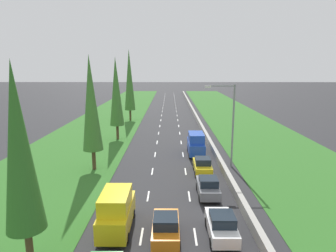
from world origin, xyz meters
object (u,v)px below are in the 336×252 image
object	(u,v)px
grey_hatchback_right_lane	(208,187)
poplar_tree_third	(116,92)
orange_hatchback_centre_lane	(166,227)
poplar_tree_fourth	(129,80)
street_light_mast	(230,120)
blue_van_right_lane	(196,144)
poplar_tree_second	(91,104)
poplar_tree_nearest	(19,149)
white_hatchback_right_lane	(221,225)
yellow_van_left_lane	(117,211)
yellow_hatchback_right_lane	(202,165)

from	to	relation	value
grey_hatchback_right_lane	poplar_tree_third	bearing A→B (deg)	119.38
grey_hatchback_right_lane	orange_hatchback_centre_lane	distance (m)	7.28
poplar_tree_fourth	street_light_mast	distance (m)	31.78
grey_hatchback_right_lane	blue_van_right_lane	distance (m)	11.87
poplar_tree_third	poplar_tree_second	bearing A→B (deg)	-90.82
poplar_tree_nearest	poplar_tree_second	bearing A→B (deg)	91.30
poplar_tree_third	white_hatchback_right_lane	bearing A→B (deg)	-66.60
poplar_tree_fourth	poplar_tree_second	bearing A→B (deg)	-90.03
poplar_tree_second	street_light_mast	size ratio (longest dim) A/B	1.34
yellow_van_left_lane	poplar_tree_fourth	distance (m)	41.80
grey_hatchback_right_lane	blue_van_right_lane	bearing A→B (deg)	89.90
orange_hatchback_centre_lane	poplar_tree_fourth	size ratio (longest dim) A/B	0.27
orange_hatchback_centre_lane	street_light_mast	world-z (taller)	street_light_mast
yellow_van_left_lane	poplar_tree_fourth	xyz separation A→B (m)	(-4.53, 41.00, 6.80)
grey_hatchback_right_lane	yellow_van_left_lane	world-z (taller)	yellow_van_left_lane
street_light_mast	blue_van_right_lane	bearing A→B (deg)	126.56
poplar_tree_third	yellow_hatchback_right_lane	bearing A→B (deg)	-51.90
white_hatchback_right_lane	street_light_mast	world-z (taller)	street_light_mast
blue_van_right_lane	grey_hatchback_right_lane	bearing A→B (deg)	-90.10
grey_hatchback_right_lane	poplar_tree_nearest	world-z (taller)	poplar_tree_nearest
yellow_hatchback_right_lane	orange_hatchback_centre_lane	world-z (taller)	same
poplar_tree_third	yellow_van_left_lane	bearing A→B (deg)	-80.17
orange_hatchback_centre_lane	poplar_tree_third	distance (m)	27.97
yellow_van_left_lane	poplar_tree_second	size ratio (longest dim) A/B	0.41
poplar_tree_second	street_light_mast	world-z (taller)	poplar_tree_second
yellow_hatchback_right_lane	poplar_tree_nearest	world-z (taller)	poplar_tree_nearest
yellow_hatchback_right_lane	street_light_mast	size ratio (longest dim) A/B	0.43
blue_van_right_lane	poplar_tree_third	xyz separation A→B (m)	(-11.15, 7.91, 5.78)
orange_hatchback_centre_lane	yellow_van_left_lane	bearing A→B (deg)	162.34
poplar_tree_second	poplar_tree_third	world-z (taller)	poplar_tree_third
poplar_tree_third	blue_van_right_lane	bearing A→B (deg)	-35.34
yellow_hatchback_right_lane	poplar_tree_nearest	bearing A→B (deg)	-127.92
yellow_van_left_lane	poplar_tree_third	size ratio (longest dim) A/B	0.40
grey_hatchback_right_lane	poplar_tree_second	distance (m)	14.45
blue_van_right_lane	poplar_tree_third	size ratio (longest dim) A/B	0.40
white_hatchback_right_lane	blue_van_right_lane	xyz separation A→B (m)	(-0.06, 17.99, 0.56)
poplar_tree_second	grey_hatchback_right_lane	bearing A→B (deg)	-29.75
yellow_van_left_lane	poplar_tree_third	world-z (taller)	poplar_tree_third
yellow_van_left_lane	poplar_tree_second	world-z (taller)	poplar_tree_second
white_hatchback_right_lane	blue_van_right_lane	size ratio (longest dim) A/B	0.80
orange_hatchback_centre_lane	poplar_tree_fourth	world-z (taller)	poplar_tree_fourth
yellow_hatchback_right_lane	blue_van_right_lane	world-z (taller)	blue_van_right_lane
white_hatchback_right_lane	yellow_van_left_lane	xyz separation A→B (m)	(-6.86, 0.80, 0.56)
poplar_tree_nearest	street_light_mast	world-z (taller)	poplar_tree_nearest
poplar_tree_nearest	poplar_tree_second	distance (m)	15.32
poplar_tree_second	blue_van_right_lane	bearing A→B (deg)	25.42
yellow_hatchback_right_lane	poplar_tree_nearest	size ratio (longest dim) A/B	0.35
yellow_hatchback_right_lane	poplar_tree_third	distance (m)	19.31
yellow_hatchback_right_lane	yellow_van_left_lane	xyz separation A→B (m)	(-6.91, -10.75, 0.56)
grey_hatchback_right_lane	poplar_tree_nearest	size ratio (longest dim) A/B	0.35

